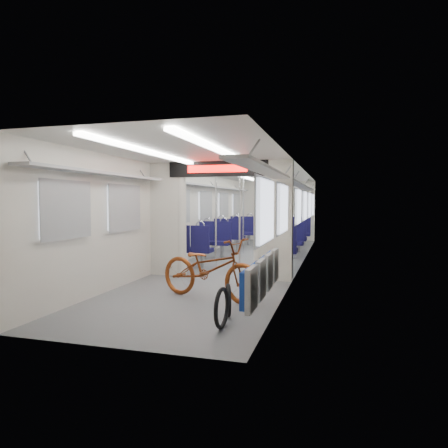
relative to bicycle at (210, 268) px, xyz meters
The scene contains 14 objects.
carriage 3.66m from the bicycle, 96.07° to the left, with size 12.00×12.02×2.31m.
bicycle is the anchor object (origin of this frame).
flip_bench 1.31m from the bicycle, 41.24° to the right, with size 0.12×2.07×0.47m.
bike_hoop_a 1.47m from the bicycle, 66.60° to the right, with size 0.50×0.50×0.05m, color black.
bike_hoop_b 1.02m from the bicycle, 57.98° to the right, with size 0.44×0.44×0.05m, color black.
bike_hoop_c 0.67m from the bicycle, ahead, with size 0.50×0.50×0.05m, color black.
seat_bay_near_left 3.83m from the bicycle, 109.94° to the left, with size 0.90×2.02×1.08m.
seat_bay_near_right 4.16m from the bicycle, 82.22° to the left, with size 0.93×2.19×1.13m.
seat_bay_far_left 7.07m from the bicycle, 100.65° to the left, with size 0.91×2.08×1.10m.
seat_bay_far_right 7.09m from the bicycle, 85.45° to the left, with size 0.93×2.18×1.13m.
stanchion_near_left 2.70m from the bicycle, 104.84° to the left, with size 0.04×0.04×2.30m, color silver.
stanchion_near_right 2.20m from the bicycle, 90.90° to the left, with size 0.04×0.04×2.30m, color silver.
stanchion_far_left 5.58m from the bicycle, 97.63° to the left, with size 0.05×0.05×2.30m, color silver.
stanchion_far_right 5.72m from the bicycle, 91.14° to the left, with size 0.04×0.04×2.30m, color silver.
Camera 1 is at (2.24, -9.58, 1.51)m, focal length 32.00 mm.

